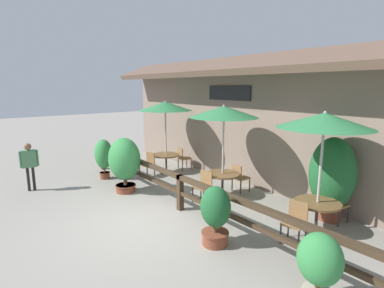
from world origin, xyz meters
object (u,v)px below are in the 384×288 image
chair_near_wallside (183,157)px  chair_middle_streetside (204,185)px  patio_umbrella_middle (224,112)px  dining_table_far (317,208)px  pedestrian (29,160)px  patio_umbrella_far (324,121)px  potted_plant_broad_leaf (332,176)px  potted_plant_corner_fern (124,161)px  potted_plant_entrance_palm (104,156)px  potted_plant_small_flowering (319,264)px  chair_middle_wallside (240,176)px  patio_umbrella_near (165,106)px  chair_far_streetside (295,220)px  chair_far_wallside (335,203)px  dining_table_middle (223,178)px  chair_near_streetside (148,163)px  dining_table_near (166,158)px  potted_plant_tall_tropical (215,213)px

chair_near_wallside → chair_middle_streetside: 3.46m
patio_umbrella_middle → dining_table_far: size_ratio=2.72×
chair_middle_streetside → pedestrian: pedestrian is taller
patio_umbrella_far → potted_plant_broad_leaf: (-0.14, 0.85, -1.41)m
chair_middle_streetside → dining_table_far: 3.06m
potted_plant_corner_fern → potted_plant_entrance_palm: bearing=178.5°
potted_plant_small_flowering → potted_plant_entrance_palm: bearing=179.5°
patio_umbrella_middle → chair_middle_wallside: (0.04, 0.70, -2.02)m
patio_umbrella_near → chair_far_streetside: patio_umbrella_near is taller
dining_table_far → potted_plant_broad_leaf: size_ratio=0.49×
patio_umbrella_near → chair_far_wallside: size_ratio=3.14×
chair_middle_streetside → patio_umbrella_middle: bearing=74.0°
dining_table_middle → chair_near_streetside: bearing=-168.0°
dining_table_near → chair_middle_streetside: size_ratio=1.16×
chair_far_wallside → potted_plant_tall_tropical: 3.11m
chair_middle_streetside → chair_middle_wallside: bearing=74.3°
patio_umbrella_far → potted_plant_small_flowering: bearing=-60.6°
chair_middle_streetside → chair_far_streetside: (2.92, -0.01, 0.00)m
potted_plant_entrance_palm → dining_table_near: bearing=71.6°
chair_middle_streetside → potted_plant_tall_tropical: (1.95, -1.38, 0.19)m
chair_near_wallside → chair_far_wallside: same height
chair_near_wallside → potted_plant_entrance_palm: (-0.74, -2.92, 0.35)m
patio_umbrella_middle → potted_plant_corner_fern: (-2.14, -2.08, -1.52)m
chair_middle_wallside → chair_far_wallside: size_ratio=1.00×
dining_table_near → potted_plant_broad_leaf: bearing=7.8°
chair_far_streetside → chair_far_wallside: bearing=77.5°
dining_table_middle → dining_table_far: same height
dining_table_middle → potted_plant_corner_fern: (-2.14, -2.08, 0.42)m
chair_far_streetside → potted_plant_broad_leaf: bearing=83.5°
chair_middle_streetside → chair_near_wallside: bearing=140.6°
chair_far_wallside → potted_plant_tall_tropical: (-1.04, -2.92, 0.19)m
dining_table_far → chair_far_wallside: size_ratio=1.16×
chair_near_wallside → dining_table_middle: bearing=174.2°
chair_middle_wallside → chair_far_streetside: bearing=157.8°
dining_table_near → patio_umbrella_far: bearing=-0.4°
chair_far_streetside → potted_plant_small_flowering: size_ratio=0.75×
chair_far_streetside → potted_plant_broad_leaf: potted_plant_broad_leaf is taller
chair_middle_streetside → patio_umbrella_far: bearing=2.5°
dining_table_far → potted_plant_small_flowering: bearing=-60.6°
patio_umbrella_far → chair_far_streetside: 2.17m
chair_near_streetside → potted_plant_broad_leaf: bearing=0.3°
dining_table_middle → chair_middle_wallside: size_ratio=1.16×
dining_table_middle → chair_middle_wallside: (0.04, 0.70, -0.08)m
dining_table_near → chair_near_wallside: chair_near_wallside is taller
chair_middle_streetside → patio_umbrella_far: patio_umbrella_far is taller
chair_far_wallside → pedestrian: (-7.05, -5.17, 0.48)m
dining_table_middle → potted_plant_tall_tropical: 2.81m
patio_umbrella_far → chair_far_wallside: 2.17m
chair_middle_streetside → potted_plant_small_flowering: (4.19, -1.41, 0.19)m
patio_umbrella_near → pedestrian: (-0.95, -4.43, -1.54)m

